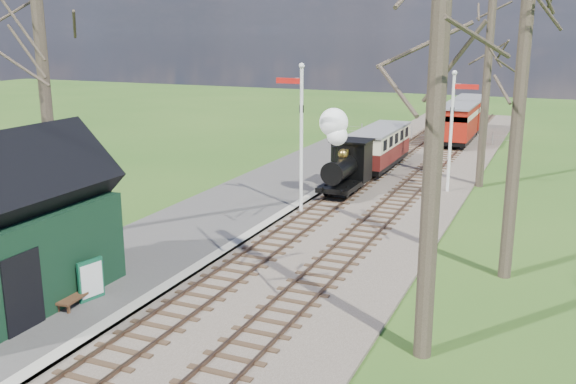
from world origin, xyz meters
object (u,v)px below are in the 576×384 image
object	(u,v)px
locomotive	(344,156)
bench	(74,288)
semaphore_far	(453,123)
person	(99,264)
red_carriage_a	(457,123)
sign_board	(91,280)
station_shed	(5,232)
coach	(380,146)
red_carriage_b	(469,114)
semaphore_near	(300,128)

from	to	relation	value
locomotive	bench	xyz separation A→B (m)	(-2.81, -14.70, -1.26)
semaphore_far	person	bearing A→B (deg)	-114.58
red_carriage_a	sign_board	distance (m)	30.37
station_shed	sign_board	xyz separation A→B (m)	(1.78, 1.13, -1.49)
locomotive	bench	distance (m)	15.02
coach	person	distance (m)	19.79
red_carriage_a	sign_board	world-z (taller)	red_carriage_a
coach	person	xyz separation A→B (m)	(-2.95, -19.56, -0.50)
coach	semaphore_far	bearing A→B (deg)	-39.08
semaphore_far	red_carriage_b	world-z (taller)	semaphore_far
semaphore_far	coach	xyz separation A→B (m)	(-4.37, 3.55, -1.97)
semaphore_near	semaphore_far	xyz separation A→B (m)	(5.14, 6.00, -0.27)
person	semaphore_far	bearing A→B (deg)	-34.82
person	coach	bearing A→B (deg)	-18.82
semaphore_near	sign_board	size ratio (longest dim) A/B	5.36
locomotive	person	bearing A→B (deg)	-102.27
semaphore_near	person	size ratio (longest dim) A/B	4.60
red_carriage_b	person	size ratio (longest dim) A/B	3.82
coach	red_carriage_b	size ratio (longest dim) A/B	1.25
semaphore_far	semaphore_near	bearing A→B (deg)	-130.60
semaphore_near	person	bearing A→B (deg)	-102.29
semaphore_near	locomotive	distance (m)	3.98
semaphore_near	red_carriage_b	distance (m)	24.87
red_carriage_a	bench	bearing A→B (deg)	-100.16
locomotive	station_shed	bearing A→B (deg)	-105.46
red_carriage_a	red_carriage_b	size ratio (longest dim) A/B	1.00
semaphore_near	coach	size ratio (longest dim) A/B	0.97
red_carriage_b	sign_board	distance (m)	35.80
station_shed	sign_board	world-z (taller)	station_shed
station_shed	person	xyz separation A→B (m)	(1.35, 1.99, -1.39)
red_carriage_b	red_carriage_a	bearing A→B (deg)	-90.00
station_shed	red_carriage_b	size ratio (longest dim) A/B	1.22
station_shed	sign_board	size ratio (longest dim) A/B	5.42
semaphore_near	red_carriage_b	size ratio (longest dim) A/B	1.20
semaphore_far	locomotive	bearing A→B (deg)	-150.26
semaphore_near	red_carriage_a	xyz separation A→B (m)	(3.37, 19.05, -2.11)
semaphore_near	bench	distance (m)	11.78
bench	person	xyz separation A→B (m)	(-0.13, 1.19, 0.26)
station_shed	red_carriage_a	xyz separation A→B (m)	(6.90, 31.05, -0.76)
locomotive	bench	bearing A→B (deg)	-100.82
station_shed	red_carriage_b	distance (m)	37.21
sign_board	person	distance (m)	0.96
semaphore_far	sign_board	distance (m)	18.40
red_carriage_a	person	size ratio (longest dim) A/B	3.82
red_carriage_b	bench	distance (m)	36.18
bench	semaphore_far	bearing A→B (deg)	67.31
locomotive	person	world-z (taller)	locomotive
semaphore_near	red_carriage_b	world-z (taller)	semaphore_near
station_shed	bench	size ratio (longest dim) A/B	3.97
station_shed	semaphore_near	world-z (taller)	semaphore_near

